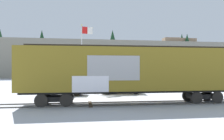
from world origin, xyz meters
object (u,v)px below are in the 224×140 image
at_px(freight_car, 132,70).
at_px(parked_car_tan, 121,86).
at_px(parked_car_black, 63,87).
at_px(flagpole, 84,48).

relative_size(freight_car, parked_car_tan, 3.68).
bearing_deg(freight_car, parked_car_black, 130.11).
bearing_deg(flagpole, freight_car, -74.46).
bearing_deg(parked_car_tan, freight_car, -94.59).
relative_size(freight_car, flagpole, 2.01).
distance_m(freight_car, parked_car_tan, 7.16).
relative_size(freight_car, parked_car_black, 3.72).
bearing_deg(flagpole, parked_car_tan, -50.39).
height_order(freight_car, parked_car_tan, freight_car).
distance_m(freight_car, flagpole, 12.20).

